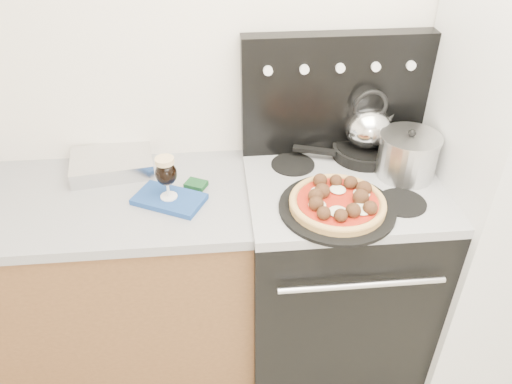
{
  "coord_description": "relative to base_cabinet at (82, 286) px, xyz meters",
  "views": [
    {
      "loc": [
        -0.41,
        -0.4,
        2.02
      ],
      "look_at": [
        -0.28,
        1.05,
        0.99
      ],
      "focal_mm": 35.0,
      "sensor_mm": 36.0,
      "label": 1
    }
  ],
  "objects": [
    {
      "name": "room_shell",
      "position": [
        1.02,
        -0.91,
        0.82
      ],
      "size": [
        3.52,
        3.01,
        2.52
      ],
      "color": "beige",
      "rests_on": "ground"
    },
    {
      "name": "base_cabinet",
      "position": [
        0.0,
        0.0,
        0.0
      ],
      "size": [
        1.45,
        0.6,
        0.86
      ],
      "primitive_type": "cube",
      "color": "brown",
      "rests_on": "ground"
    },
    {
      "name": "countertop",
      "position": [
        0.0,
        0.0,
        0.45
      ],
      "size": [
        1.48,
        0.63,
        0.04
      ],
      "primitive_type": "cube",
      "color": "#99999E",
      "rests_on": "base_cabinet"
    },
    {
      "name": "stove_body",
      "position": [
        1.1,
        -0.02,
        0.01
      ],
      "size": [
        0.76,
        0.65,
        0.88
      ],
      "primitive_type": "cube",
      "color": "black",
      "rests_on": "ground"
    },
    {
      "name": "cooktop",
      "position": [
        1.1,
        -0.02,
        0.47
      ],
      "size": [
        0.76,
        0.65,
        0.04
      ],
      "primitive_type": "cube",
      "color": "#ADADB2",
      "rests_on": "stove_body"
    },
    {
      "name": "backguard",
      "position": [
        1.1,
        0.25,
        0.74
      ],
      "size": [
        0.76,
        0.08,
        0.5
      ],
      "primitive_type": "cube",
      "color": "black",
      "rests_on": "cooktop"
    },
    {
      "name": "foil_sheet",
      "position": [
        0.18,
        0.19,
        0.5
      ],
      "size": [
        0.36,
        0.28,
        0.06
      ],
      "primitive_type": "cube",
      "rotation": [
        0.0,
        0.0,
        0.15
      ],
      "color": "white",
      "rests_on": "countertop"
    },
    {
      "name": "oven_mitt",
      "position": [
        0.43,
        -0.06,
        0.48
      ],
      "size": [
        0.3,
        0.25,
        0.02
      ],
      "primitive_type": "cube",
      "rotation": [
        0.0,
        0.0,
        -0.47
      ],
      "color": "navy",
      "rests_on": "countertop"
    },
    {
      "name": "beer_glass",
      "position": [
        0.43,
        -0.06,
        0.58
      ],
      "size": [
        0.09,
        0.09,
        0.17
      ],
      "primitive_type": null,
      "rotation": [
        0.0,
        0.0,
        -0.19
      ],
      "color": "black",
      "rests_on": "oven_mitt"
    },
    {
      "name": "pizza_pan",
      "position": [
        1.04,
        -0.19,
        0.5
      ],
      "size": [
        0.53,
        0.53,
        0.01
      ],
      "primitive_type": "cylinder",
      "rotation": [
        0.0,
        0.0,
        0.3
      ],
      "color": "black",
      "rests_on": "cooktop"
    },
    {
      "name": "pizza",
      "position": [
        1.04,
        -0.19,
        0.53
      ],
      "size": [
        0.36,
        0.36,
        0.05
      ],
      "primitive_type": null,
      "rotation": [
        0.0,
        0.0,
        0.04
      ],
      "color": "#F0CA52",
      "rests_on": "pizza_pan"
    },
    {
      "name": "skillet",
      "position": [
        1.23,
        0.17,
        0.51
      ],
      "size": [
        0.34,
        0.34,
        0.05
      ],
      "primitive_type": "cylinder",
      "rotation": [
        0.0,
        0.0,
        -0.33
      ],
      "color": "black",
      "rests_on": "cooktop"
    },
    {
      "name": "tea_kettle",
      "position": [
        1.23,
        0.17,
        0.64
      ],
      "size": [
        0.23,
        0.23,
        0.21
      ],
      "primitive_type": null,
      "rotation": [
        0.0,
        0.0,
        -0.25
      ],
      "color": "silver",
      "rests_on": "skillet"
    },
    {
      "name": "stock_pot",
      "position": [
        1.36,
        0.01,
        0.57
      ],
      "size": [
        0.23,
        0.23,
        0.17
      ],
      "primitive_type": "cylinder",
      "rotation": [
        0.0,
        0.0,
        0.02
      ],
      "color": "#BBBBBB",
      "rests_on": "cooktop"
    }
  ]
}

